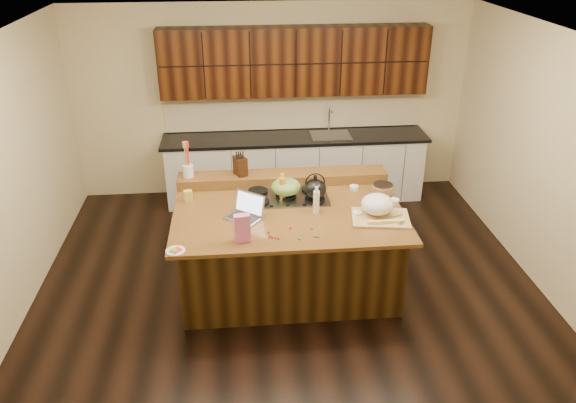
{
  "coord_description": "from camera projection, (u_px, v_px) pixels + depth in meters",
  "views": [
    {
      "loc": [
        -0.49,
        -5.18,
        3.65
      ],
      "look_at": [
        0.0,
        0.05,
        1.0
      ],
      "focal_mm": 35.0,
      "sensor_mm": 36.0,
      "label": 1
    }
  ],
  "objects": [
    {
      "name": "knife_block",
      "position": [
        240.0,
        166.0,
        6.35
      ],
      "size": [
        0.17,
        0.21,
        0.22
      ],
      "primitive_type": "cube",
      "rotation": [
        0.0,
        0.0,
        0.42
      ],
      "color": "black",
      "rests_on": "back_ledge"
    },
    {
      "name": "utensil_crock",
      "position": [
        188.0,
        171.0,
        6.32
      ],
      "size": [
        0.13,
        0.13,
        0.14
      ],
      "primitive_type": "cylinder",
      "rotation": [
        0.0,
        0.0,
        0.12
      ],
      "color": "white",
      "rests_on": "back_ledge"
    },
    {
      "name": "cooktop",
      "position": [
        286.0,
        197.0,
        6.14
      ],
      "size": [
        0.92,
        0.52,
        0.05
      ],
      "color": "gray",
      "rests_on": "island"
    },
    {
      "name": "gumdrop_7",
      "position": [
        299.0,
        239.0,
        5.33
      ],
      "size": [
        0.02,
        0.02,
        0.02
      ],
      "primitive_type": "ellipsoid",
      "color": "#198C26",
      "rests_on": "island"
    },
    {
      "name": "kitchen_timer",
      "position": [
        401.0,
        223.0,
        5.55
      ],
      "size": [
        0.1,
        0.1,
        0.07
      ],
      "primitive_type": "cone",
      "rotation": [
        0.0,
        0.0,
        -0.33
      ],
      "color": "silver",
      "rests_on": "island"
    },
    {
      "name": "gumdrop_10",
      "position": [
        272.0,
        237.0,
        5.36
      ],
      "size": [
        0.02,
        0.02,
        0.02
      ],
      "primitive_type": "ellipsoid",
      "color": "red",
      "rests_on": "island"
    },
    {
      "name": "gumdrop_2",
      "position": [
        269.0,
        237.0,
        5.36
      ],
      "size": [
        0.02,
        0.02,
        0.02
      ],
      "primitive_type": "ellipsoid",
      "color": "red",
      "rests_on": "island"
    },
    {
      "name": "ramekin_c",
      "position": [
        354.0,
        188.0,
        6.32
      ],
      "size": [
        0.13,
        0.13,
        0.04
      ],
      "primitive_type": "cylinder",
      "rotation": [
        0.0,
        0.0,
        0.33
      ],
      "color": "white",
      "rests_on": "island"
    },
    {
      "name": "vinegar_bottle",
      "position": [
        316.0,
        202.0,
        5.77
      ],
      "size": [
        0.06,
        0.06,
        0.25
      ],
      "primitive_type": "cylinder",
      "rotation": [
        0.0,
        0.0,
        -0.01
      ],
      "color": "silver",
      "rests_on": "island"
    },
    {
      "name": "ramekin_b",
      "position": [
        357.0,
        214.0,
        5.76
      ],
      "size": [
        0.12,
        0.12,
        0.04
      ],
      "primitive_type": "cylinder",
      "rotation": [
        0.0,
        0.0,
        0.2
      ],
      "color": "white",
      "rests_on": "island"
    },
    {
      "name": "island",
      "position": [
        288.0,
        248.0,
        6.08
      ],
      "size": [
        2.4,
        1.6,
        0.92
      ],
      "color": "black",
      "rests_on": "ground"
    },
    {
      "name": "gumdrop_3",
      "position": [
        318.0,
        237.0,
        5.37
      ],
      "size": [
        0.02,
        0.02,
        0.02
      ],
      "primitive_type": "ellipsoid",
      "color": "#198C26",
      "rests_on": "island"
    },
    {
      "name": "oil_bottle",
      "position": [
        283.0,
        189.0,
        6.02
      ],
      "size": [
        0.09,
        0.09,
        0.27
      ],
      "primitive_type": "cylinder",
      "rotation": [
        0.0,
        0.0,
        0.41
      ],
      "color": "orange",
      "rests_on": "island"
    },
    {
      "name": "room",
      "position": [
        288.0,
        173.0,
        5.68
      ],
      "size": [
        5.52,
        5.02,
        2.72
      ],
      "color": "black",
      "rests_on": "ground"
    },
    {
      "name": "kettle",
      "position": [
        315.0,
        189.0,
        5.98
      ],
      "size": [
        0.32,
        0.32,
        0.22
      ],
      "primitive_type": "ellipsoid",
      "rotation": [
        0.0,
        0.0,
        -0.38
      ],
      "color": "black",
      "rests_on": "cooktop"
    },
    {
      "name": "gumdrop_5",
      "position": [
        312.0,
        229.0,
        5.51
      ],
      "size": [
        0.02,
        0.02,
        0.02
      ],
      "primitive_type": "ellipsoid",
      "color": "#198C26",
      "rests_on": "island"
    },
    {
      "name": "laptop",
      "position": [
        246.0,
        211.0,
        5.72
      ],
      "size": [
        0.44,
        0.43,
        0.24
      ],
      "rotation": [
        0.0,
        0.0,
        -0.64
      ],
      "color": "#B7B7BC",
      "rests_on": "island"
    },
    {
      "name": "gumdrop_4",
      "position": [
        275.0,
        238.0,
        5.36
      ],
      "size": [
        0.02,
        0.02,
        0.02
      ],
      "primitive_type": "ellipsoid",
      "color": "red",
      "rests_on": "island"
    },
    {
      "name": "back_counter",
      "position": [
        295.0,
        132.0,
        7.85
      ],
      "size": [
        3.7,
        0.66,
        2.4
      ],
      "color": "silver",
      "rests_on": "ground"
    },
    {
      "name": "gumdrop_9",
      "position": [
        270.0,
        236.0,
        5.39
      ],
      "size": [
        0.02,
        0.02,
        0.02
      ],
      "primitive_type": "ellipsoid",
      "color": "#198C26",
      "rests_on": "island"
    },
    {
      "name": "package_box",
      "position": [
        188.0,
        196.0,
        6.04
      ],
      "size": [
        0.1,
        0.08,
        0.13
      ],
      "primitive_type": "cube",
      "rotation": [
        0.0,
        0.0,
        0.23
      ],
      "color": "gold",
      "rests_on": "island"
    },
    {
      "name": "gumdrop_0",
      "position": [
        278.0,
        239.0,
        5.34
      ],
      "size": [
        0.02,
        0.02,
        0.02
      ],
      "primitive_type": "ellipsoid",
      "color": "red",
      "rests_on": "island"
    },
    {
      "name": "ramekin_a",
      "position": [
        394.0,
        201.0,
        6.02
      ],
      "size": [
        0.13,
        0.13,
        0.04
      ],
      "primitive_type": "cylinder",
      "rotation": [
        0.0,
        0.0,
        0.41
      ],
      "color": "white",
      "rests_on": "island"
    },
    {
      "name": "gumdrop_6",
      "position": [
        269.0,
        232.0,
        5.45
      ],
      "size": [
        0.02,
        0.02,
        0.02
      ],
      "primitive_type": "ellipsoid",
      "color": "red",
      "rests_on": "island"
    },
    {
      "name": "gumdrop_8",
      "position": [
        291.0,
        228.0,
        5.53
      ],
      "size": [
        0.02,
        0.02,
        0.02
      ],
      "primitive_type": "ellipsoid",
      "color": "red",
      "rests_on": "island"
    },
    {
      "name": "strainer_bowl",
      "position": [
        382.0,
        189.0,
        6.23
      ],
      "size": [
        0.32,
        0.32,
        0.09
      ],
      "primitive_type": "cylinder",
      "rotation": [
        0.0,
        0.0,
        0.44
      ],
      "color": "#996B3F",
      "rests_on": "island"
    },
    {
      "name": "candy_plate",
      "position": [
        176.0,
        251.0,
        5.15
      ],
      "size": [
        0.2,
        0.2,
        0.01
      ],
      "primitive_type": "cylinder",
      "rotation": [
        0.0,
        0.0,
        -0.12
      ],
      "color": "white",
      "rests_on": "island"
    },
    {
      "name": "green_bowl",
      "position": [
        286.0,
        187.0,
        6.08
      ],
      "size": [
        0.42,
        0.42,
        0.18
      ],
      "primitive_type": "ellipsoid",
      "rotation": [
        0.0,
        0.0,
        0.39
      ],
      "color": "olive",
      "rests_on": "cooktop"
    },
    {
      "name": "back_ledge",
      "position": [
        283.0,
        178.0,
        6.47
      ],
      "size": [
        2.4,
        0.3,
        0.12
      ],
      "primitive_type": "cube",
      "color": "black",
      "rests_on": "island"
    },
    {
      "name": "wooden_tray",
      "position": [
        378.0,
        207.0,
        5.71
      ],
      "size": [
        0.63,
        0.5,
        0.23
      ],
      "rotation": [
        0.0,
        0.0,
        -0.15
      ],
      "color": "tan",
      "rests_on": "island"
    },
    {
      "name": "pink_bag",
      "position": [
        242.0,
        228.0,
        5.26
      ],
      "size": [
        0.16,
        0.1,
        0.28
      ],
      "primitive_type": "cube",
      "rotation": [
        0.0,
        0.0,
        0.14
      ],
      "color": "pink",
      "rests_on": "island"
    },
    {
      "name": "gumdrop_1",
      "position": [
        315.0,
        236.0,
        5.38
      ],
      "size": [
        0.02,
        0.02,
        0.02
      ],
      "primitive_type": "ellipsoid",
      "color": "#198C26",
      "rests_on": "island"
    }
  ]
}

